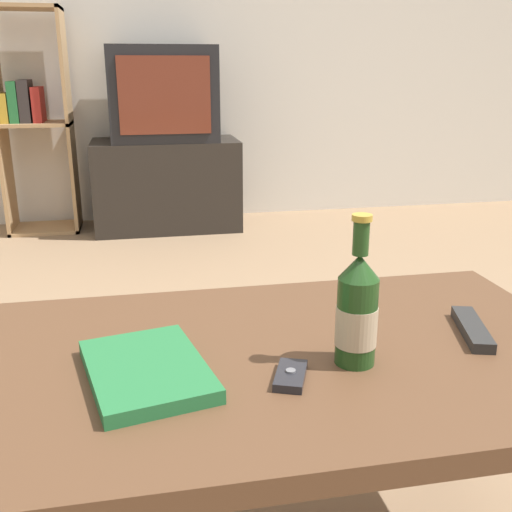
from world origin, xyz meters
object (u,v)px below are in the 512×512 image
Objects in this scene: tv_stand at (167,185)px; cell_phone at (291,375)px; remote_control at (471,328)px; television at (163,94)px; beer_bottle at (357,311)px; table_book at (147,370)px; bookshelf at (32,118)px.

tv_stand is 2.83m from cell_phone.
remote_control is at bearing -81.17° from tv_stand.
television reaches higher than tv_stand.
table_book is at bearing 177.32° from beer_bottle.
beer_bottle is at bearing -86.51° from tv_stand.
tv_stand is 3.05× the size of table_book.
remote_control is (0.42, -2.72, -0.31)m from television.
television is at bearing 112.38° from cell_phone.
bookshelf is 12.72× the size of cell_phone.
bookshelf is (-0.75, 0.08, 0.40)m from tv_stand.
remote_control is (0.25, 0.07, -0.08)m from beer_bottle.
bookshelf is at bearing 173.28° from television.
table_book is (0.58, -2.86, -0.17)m from bookshelf.
beer_bottle is at bearing -14.57° from table_book.
table_book is at bearing -78.51° from bookshelf.
bookshelf is 2.92m from table_book.
tv_stand is at bearing 74.57° from table_book.
tv_stand is 0.86m from bookshelf.
table_book is (-0.17, -2.77, 0.23)m from tv_stand.
television is (0.00, -0.00, 0.54)m from tv_stand.
table_book is (-0.17, -2.77, -0.31)m from television.
beer_bottle is at bearing -148.66° from remote_control.
television is at bearing -6.72° from bookshelf.
tv_stand is at bearing 115.28° from remote_control.
television reaches higher than cell_phone.
beer_bottle reaches higher than remote_control.
beer_bottle is at bearing -72.20° from bookshelf.
television is 2.16× the size of table_book.
bookshelf reaches higher than television.
tv_stand is 3.39× the size of beer_bottle.
tv_stand reaches higher than table_book.
cell_phone is (-0.12, -0.04, -0.09)m from beer_bottle.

